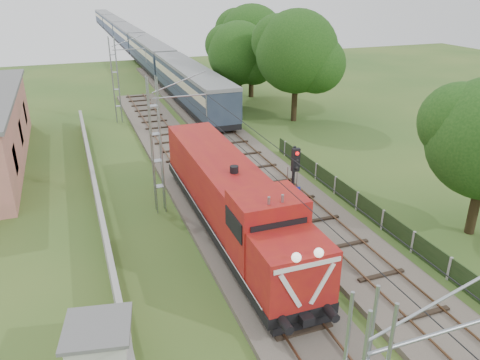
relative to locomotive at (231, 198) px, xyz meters
name	(u,v)px	position (x,y,z in m)	size (l,w,h in m)	color
ground	(296,328)	(0.00, -7.79, -2.24)	(140.00, 140.00, 0.00)	#2A4F1D
track_main	(236,239)	(0.00, -0.79, -2.06)	(4.20, 70.00, 0.45)	#6B6054
track_side	(240,150)	(5.00, 12.21, -2.06)	(4.20, 80.00, 0.45)	#6B6054
catenary	(157,147)	(-2.95, 4.21, 1.81)	(3.31, 70.00, 8.00)	gray
boundary_wall	(99,209)	(-6.50, 4.21, -1.49)	(0.25, 40.00, 1.50)	#9E9E99
fence	(413,242)	(8.00, -4.79, -1.64)	(0.12, 32.00, 1.20)	black
locomotive	(231,198)	(0.00, 0.00, 0.00)	(3.00, 17.11, 4.34)	black
coach_rake	(128,36)	(5.00, 75.22, 0.37)	(3.17, 118.65, 3.67)	black
signal_post	(294,179)	(2.67, -1.84, 1.42)	(0.59, 0.46, 5.33)	black
relay_hut	(101,352)	(-7.40, -7.76, -1.10)	(2.55, 2.55, 2.26)	beige
tree_b	(298,53)	(13.14, 18.92, 4.25)	(8.03, 7.64, 10.40)	#322414
tree_c	(240,54)	(10.11, 26.18, 3.31)	(6.87, 6.54, 8.90)	#322414
tree_d	(252,40)	(12.95, 29.78, 4.21)	(7.98, 7.60, 10.34)	#322414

